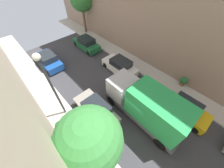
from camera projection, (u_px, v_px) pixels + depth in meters
ground at (135, 110)px, 11.41m from camera, size 32.00×32.00×0.00m
sidewalk_left at (88, 152)px, 9.08m from camera, size 2.00×44.00×0.15m
sidewalk_right at (165, 82)px, 13.63m from camera, size 2.00×44.00×0.15m
parked_car_left_2 at (96, 110)px, 10.61m from camera, size 1.78×4.20×1.57m
parked_car_left_3 at (48, 60)px, 15.04m from camera, size 1.78×4.20×1.57m
parked_car_right_2 at (183, 108)px, 10.72m from camera, size 1.78×4.20×1.57m
parked_car_right_3 at (120, 66)px, 14.34m from camera, size 1.78×4.20×1.57m
parked_car_right_4 at (86, 44)px, 17.50m from camera, size 1.78×4.20×1.57m
delivery_truck at (147, 106)px, 9.64m from camera, size 2.26×6.60×3.38m
street_tree_0 at (89, 140)px, 5.44m from camera, size 2.95×2.95×5.76m
potted_plant_0 at (60, 126)px, 9.71m from camera, size 0.70×0.70×0.98m
potted_plant_3 at (82, 158)px, 8.30m from camera, size 0.59×0.59×0.89m
potted_plant_4 at (184, 81)px, 12.82m from camera, size 0.72×0.72×0.99m
lamp_post at (49, 81)px, 8.25m from camera, size 0.44×0.44×5.96m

